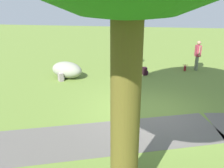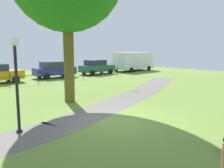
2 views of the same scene
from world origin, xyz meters
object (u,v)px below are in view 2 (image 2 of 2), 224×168
(parked_sedan_red, at_px, (54,69))
(parked_suv_orange, at_px, (97,67))
(lamp_post, at_px, (16,74))
(delivery_van, at_px, (133,61))

(parked_sedan_red, distance_m, parked_suv_orange, 5.06)
(parked_sedan_red, bearing_deg, parked_suv_orange, -2.00)
(parked_sedan_red, bearing_deg, lamp_post, -122.97)
(parked_suv_orange, xyz_separation_m, delivery_van, (5.95, 0.17, 0.46))
(parked_suv_orange, distance_m, delivery_van, 5.97)
(parked_sedan_red, relative_size, parked_suv_orange, 1.00)
(delivery_van, bearing_deg, lamp_post, -146.26)
(parked_sedan_red, xyz_separation_m, delivery_van, (11.01, -0.00, 0.46))
(parked_sedan_red, distance_m, delivery_van, 11.02)
(lamp_post, distance_m, parked_suv_orange, 18.63)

